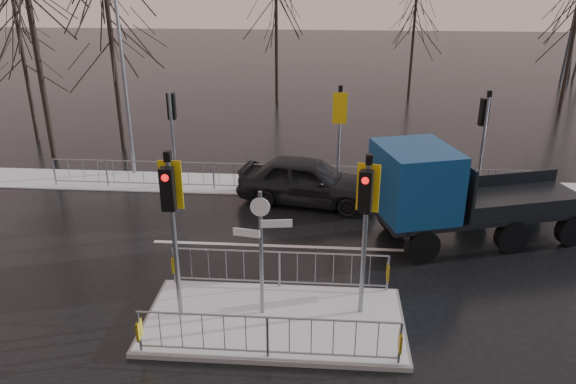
# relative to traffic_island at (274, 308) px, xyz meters

# --- Properties ---
(ground) EXTENTS (120.00, 120.00, 0.00)m
(ground) POSITION_rel_traffic_island_xyz_m (0.01, -0.01, -0.39)
(ground) COLOR black
(ground) RESTS_ON ground
(snow_verge) EXTENTS (30.00, 2.00, 0.04)m
(snow_verge) POSITION_rel_traffic_island_xyz_m (0.01, 8.59, -0.37)
(snow_verge) COLOR white
(snow_verge) RESTS_ON ground
(lane_markings) EXTENTS (8.00, 11.38, 0.01)m
(lane_markings) POSITION_rel_traffic_island_xyz_m (0.01, -0.34, -0.39)
(lane_markings) COLOR silver
(lane_markings) RESTS_ON ground
(traffic_island) EXTENTS (6.00, 3.04, 4.15)m
(traffic_island) POSITION_rel_traffic_island_xyz_m (0.00, 0.00, 0.00)
(traffic_island) COLOR slate
(traffic_island) RESTS_ON ground
(far_kerb_fixtures) EXTENTS (18.00, 0.65, 3.83)m
(far_kerb_fixtures) POSITION_rel_traffic_island_xyz_m (0.31, 8.08, 0.63)
(far_kerb_fixtures) COLOR gray
(far_kerb_fixtures) RESTS_ON ground
(car_far_lane) EXTENTS (5.04, 2.76, 1.63)m
(car_far_lane) POSITION_rel_traffic_island_xyz_m (0.48, 7.10, 0.42)
(car_far_lane) COLOR black
(car_far_lane) RESTS_ON ground
(flatbed_truck) EXTENTS (6.91, 4.12, 3.01)m
(flatbed_truck) POSITION_rel_traffic_island_xyz_m (4.51, 4.45, 1.21)
(flatbed_truck) COLOR black
(flatbed_truck) RESTS_ON ground
(tree_near_a) EXTENTS (4.75, 4.75, 8.97)m
(tree_near_a) POSITION_rel_traffic_island_xyz_m (-10.49, 10.99, 5.72)
(tree_near_a) COLOR black
(tree_near_a) RESTS_ON ground
(tree_near_b) EXTENTS (4.00, 4.00, 7.55)m
(tree_near_b) POSITION_rel_traffic_island_xyz_m (-7.99, 12.49, 4.76)
(tree_near_b) COLOR black
(tree_near_b) RESTS_ON ground
(tree_near_c) EXTENTS (3.50, 3.50, 6.61)m
(tree_near_c) POSITION_rel_traffic_island_xyz_m (-12.49, 13.49, 4.11)
(tree_near_c) COLOR black
(tree_near_c) RESTS_ON ground
(tree_far_a) EXTENTS (3.75, 3.75, 7.08)m
(tree_far_a) POSITION_rel_traffic_island_xyz_m (-1.99, 21.99, 4.43)
(tree_far_a) COLOR black
(tree_far_a) RESTS_ON ground
(tree_far_b) EXTENTS (3.25, 3.25, 6.14)m
(tree_far_b) POSITION_rel_traffic_island_xyz_m (6.01, 23.99, 3.79)
(tree_far_b) COLOR black
(tree_far_b) RESTS_ON ground
(street_lamp_left) EXTENTS (1.25, 0.18, 8.20)m
(street_lamp_left) POSITION_rel_traffic_island_xyz_m (-6.42, 9.49, 4.10)
(street_lamp_left) COLOR gray
(street_lamp_left) RESTS_ON ground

